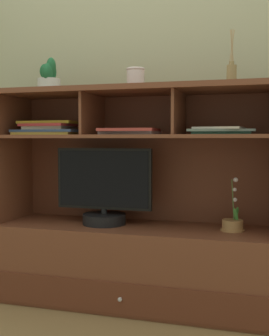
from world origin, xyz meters
The scene contains 11 objects.
floor_plane centered at (0.00, 0.00, -0.01)m, with size 6.00×6.00×0.02m, color olive.
back_wall centered at (0.00, 0.29, 1.40)m, with size 6.00×0.02×2.80m, color #A3A581.
media_console centered at (0.00, 0.01, 0.38)m, with size 1.68×0.54×1.25m.
tv_monitor centered at (-0.18, -0.02, 0.64)m, with size 0.58×0.26×0.45m.
potted_orchid centered at (0.56, 0.01, 0.49)m, with size 0.13×0.13×0.30m.
magazine_stack_left centered at (-0.01, -0.06, 1.00)m, with size 0.33×0.26×0.03m.
magazine_stack_centre centered at (0.49, -0.04, 1.00)m, with size 0.38×0.32×0.04m.
magazine_stack_right centered at (-0.54, 0.00, 1.02)m, with size 0.43×0.30×0.08m.
diffuser_bottle centered at (0.55, -0.01, 1.31)m, with size 0.05×0.05×0.29m.
potted_succulent centered at (-0.55, 0.00, 1.33)m, with size 0.16×0.16×0.20m.
ceramic_vase centered at (0.00, 0.02, 1.31)m, with size 0.11×0.11×0.12m.
Camera 1 is at (0.72, -2.43, 0.96)m, focal length 46.86 mm.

